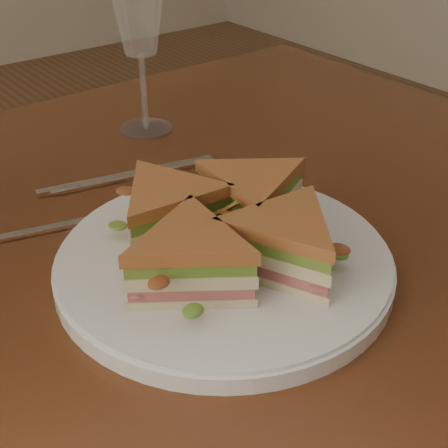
{
  "coord_description": "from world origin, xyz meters",
  "views": [
    {
      "loc": [
        -0.23,
        -0.48,
        1.09
      ],
      "look_at": [
        0.06,
        -0.11,
        0.8
      ],
      "focal_mm": 50.0,
      "sensor_mm": 36.0,
      "label": 1
    }
  ],
  "objects_px": {
    "sandwich_wedges": "(224,229)",
    "knife": "(123,178)",
    "plate": "(224,263)",
    "wine_glass": "(138,13)",
    "table": "(118,314)"
  },
  "relations": [
    {
      "from": "sandwich_wedges",
      "to": "knife",
      "type": "relative_size",
      "value": 1.26
    },
    {
      "from": "plate",
      "to": "wine_glass",
      "type": "bearing_deg",
      "value": 70.48
    },
    {
      "from": "wine_glass",
      "to": "plate",
      "type": "bearing_deg",
      "value": -109.52
    },
    {
      "from": "wine_glass",
      "to": "sandwich_wedges",
      "type": "bearing_deg",
      "value": -109.52
    },
    {
      "from": "knife",
      "to": "table",
      "type": "bearing_deg",
      "value": -113.73
    },
    {
      "from": "knife",
      "to": "wine_glass",
      "type": "xyz_separation_m",
      "value": [
        0.1,
        0.11,
        0.15
      ]
    },
    {
      "from": "sandwich_wedges",
      "to": "wine_glass",
      "type": "height_order",
      "value": "wine_glass"
    },
    {
      "from": "table",
      "to": "plate",
      "type": "distance_m",
      "value": 0.17
    },
    {
      "from": "plate",
      "to": "wine_glass",
      "type": "height_order",
      "value": "wine_glass"
    },
    {
      "from": "table",
      "to": "sandwich_wedges",
      "type": "xyz_separation_m",
      "value": [
        0.06,
        -0.11,
        0.14
      ]
    },
    {
      "from": "sandwich_wedges",
      "to": "knife",
      "type": "height_order",
      "value": "sandwich_wedges"
    },
    {
      "from": "plate",
      "to": "knife",
      "type": "height_order",
      "value": "plate"
    },
    {
      "from": "plate",
      "to": "sandwich_wedges",
      "type": "height_order",
      "value": "sandwich_wedges"
    },
    {
      "from": "sandwich_wedges",
      "to": "knife",
      "type": "xyz_separation_m",
      "value": [
        0.02,
        0.21,
        -0.04
      ]
    },
    {
      "from": "table",
      "to": "plate",
      "type": "relative_size",
      "value": 3.89
    }
  ]
}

